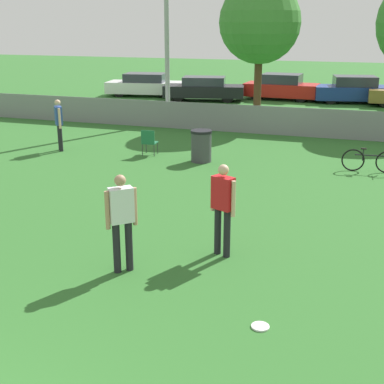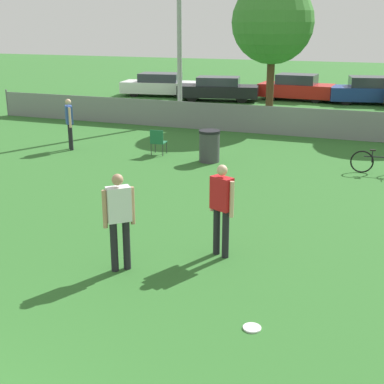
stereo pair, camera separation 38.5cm
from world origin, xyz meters
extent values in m
cube|color=gray|center=(0.00, 18.00, 0.55)|extent=(25.09, 0.03, 1.10)
cylinder|color=slate|center=(-12.55, 18.00, 0.61)|extent=(0.07, 0.07, 1.21)
cylinder|color=#9E9EA3|center=(-4.29, 19.15, 4.91)|extent=(0.20, 0.20, 9.81)
cylinder|color=#4C331E|center=(-0.59, 20.19, 1.46)|extent=(0.32, 0.32, 2.92)
sphere|color=#3D7F33|center=(-0.59, 20.19, 4.19)|extent=(3.37, 3.37, 3.37)
cylinder|color=black|center=(0.15, 5.20, 0.46)|extent=(0.13, 0.13, 0.92)
cylinder|color=black|center=(0.31, 5.35, 0.46)|extent=(0.13, 0.13, 0.92)
cube|color=silver|center=(0.23, 5.27, 1.23)|extent=(0.45, 0.44, 0.61)
sphere|color=tan|center=(0.23, 5.27, 1.66)|extent=(0.20, 0.20, 0.20)
cylinder|color=tan|center=(0.05, 5.11, 1.17)|extent=(0.08, 0.08, 0.67)
cylinder|color=tan|center=(0.41, 5.44, 1.17)|extent=(0.08, 0.08, 0.67)
cylinder|color=black|center=(1.59, 6.52, 0.46)|extent=(0.13, 0.13, 0.92)
cylinder|color=black|center=(1.79, 6.43, 0.46)|extent=(0.13, 0.13, 0.92)
cube|color=red|center=(1.69, 6.48, 1.23)|extent=(0.46, 0.37, 0.61)
sphere|color=#D8AD8C|center=(1.69, 6.48, 1.66)|extent=(0.20, 0.20, 0.20)
cylinder|color=#D8AD8C|center=(1.47, 6.58, 1.17)|extent=(0.08, 0.08, 0.67)
cylinder|color=#D8AD8C|center=(1.91, 6.38, 1.17)|extent=(0.08, 0.08, 0.67)
cylinder|color=black|center=(-5.77, 12.92, 0.45)|extent=(0.13, 0.13, 0.89)
cylinder|color=black|center=(-5.90, 13.08, 0.45)|extent=(0.13, 0.13, 0.89)
cube|color=#2D4C9E|center=(-5.83, 13.00, 1.20)|extent=(0.41, 0.44, 0.61)
sphere|color=#D8AD8C|center=(-5.83, 13.00, 1.63)|extent=(0.20, 0.20, 0.20)
cylinder|color=#D8AD8C|center=(-5.69, 12.82, 1.14)|extent=(0.08, 0.08, 0.67)
cylinder|color=#D8AD8C|center=(-5.98, 13.18, 1.14)|extent=(0.08, 0.08, 0.67)
cylinder|color=white|center=(2.89, 4.24, 0.01)|extent=(0.26, 0.26, 0.03)
torus|color=white|center=(2.89, 4.24, 0.01)|extent=(0.27, 0.27, 0.03)
cylinder|color=#333338|center=(-2.53, 13.65, 0.19)|extent=(0.02, 0.02, 0.39)
cylinder|color=#333338|center=(-2.93, 13.61, 0.19)|extent=(0.02, 0.02, 0.39)
cylinder|color=#333338|center=(-2.50, 13.25, 0.19)|extent=(0.02, 0.02, 0.39)
cylinder|color=#333338|center=(-2.90, 13.21, 0.19)|extent=(0.02, 0.02, 0.39)
cube|color=#1E663F|center=(-2.72, 13.43, 0.40)|extent=(0.49, 0.49, 0.03)
cube|color=#1E663F|center=(-2.70, 13.22, 0.63)|extent=(0.45, 0.06, 0.43)
torus|color=black|center=(3.72, 13.45, 0.33)|extent=(0.66, 0.09, 0.66)
cylinder|color=black|center=(4.20, 13.48, 0.50)|extent=(0.88, 0.10, 0.04)
cylinder|color=black|center=(3.99, 13.47, 0.50)|extent=(0.03, 0.03, 0.34)
cube|color=black|center=(3.99, 13.47, 0.69)|extent=(0.16, 0.07, 0.04)
cylinder|color=#3F3F44|center=(-0.84, 13.11, 0.46)|extent=(0.64, 0.64, 0.91)
cylinder|color=black|center=(-0.84, 13.11, 0.95)|extent=(0.67, 0.67, 0.08)
cylinder|color=black|center=(-7.47, 27.97, 0.30)|extent=(0.63, 0.27, 0.61)
cylinder|color=black|center=(-7.22, 26.37, 0.30)|extent=(0.63, 0.27, 0.61)
cylinder|color=black|center=(-10.22, 27.53, 0.30)|extent=(0.63, 0.27, 0.61)
cylinder|color=black|center=(-9.96, 25.93, 0.30)|extent=(0.63, 0.27, 0.61)
cube|color=white|center=(-8.72, 26.95, 0.51)|extent=(4.71, 2.52, 0.65)
cube|color=#2D333D|center=(-8.72, 26.95, 1.08)|extent=(2.55, 1.96, 0.49)
cylinder|color=black|center=(-3.67, 27.20, 0.33)|extent=(0.69, 0.31, 0.66)
cylinder|color=black|center=(-3.37, 25.76, 0.33)|extent=(0.69, 0.31, 0.66)
cylinder|color=black|center=(-6.35, 26.65, 0.33)|extent=(0.69, 0.31, 0.66)
cylinder|color=black|center=(-6.05, 25.20, 0.33)|extent=(0.69, 0.31, 0.66)
cube|color=black|center=(-4.86, 26.20, 0.53)|extent=(4.66, 2.56, 0.62)
cube|color=#2D333D|center=(-4.86, 26.20, 1.08)|extent=(2.55, 1.93, 0.47)
cylinder|color=black|center=(0.43, 28.78, 0.31)|extent=(0.64, 0.21, 0.63)
cylinder|color=black|center=(0.37, 27.20, 0.31)|extent=(0.64, 0.21, 0.63)
cylinder|color=black|center=(-2.08, 28.89, 0.31)|extent=(0.64, 0.21, 0.63)
cylinder|color=black|center=(-2.14, 27.31, 0.31)|extent=(0.64, 0.21, 0.63)
cube|color=red|center=(-0.85, 28.04, 0.54)|extent=(4.13, 1.97, 0.71)
cube|color=#2D333D|center=(-0.85, 28.04, 1.16)|extent=(2.17, 1.67, 0.53)
cylinder|color=black|center=(1.65, 28.53, 0.31)|extent=(0.64, 0.30, 0.62)
cylinder|color=black|center=(1.97, 27.00, 0.31)|extent=(0.64, 0.30, 0.62)
cube|color=navy|center=(3.09, 28.03, 0.54)|extent=(4.47, 2.60, 0.71)
cube|color=#2D333D|center=(3.09, 28.03, 1.16)|extent=(2.46, 1.98, 0.53)
camera|label=1|loc=(4.11, -2.45, 4.19)|focal=50.00mm
camera|label=2|loc=(4.47, -2.32, 4.19)|focal=50.00mm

